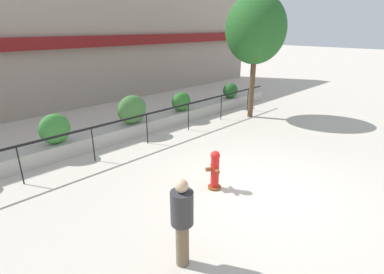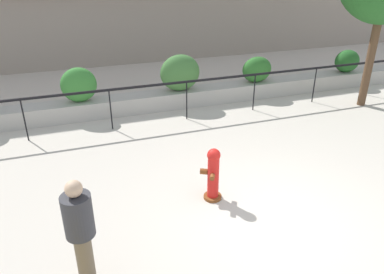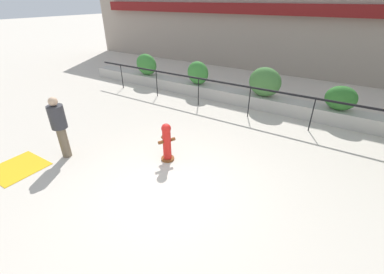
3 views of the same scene
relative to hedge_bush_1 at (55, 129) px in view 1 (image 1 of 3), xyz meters
name	(u,v)px [view 1 (image 1 of 3)]	position (x,y,z in m)	size (l,w,h in m)	color
ground_plane	(262,191)	(2.84, -6.00, -1.00)	(120.00, 120.00, 0.00)	beige
building_facade	(53,29)	(2.84, 5.98, 2.99)	(30.00, 1.36, 8.00)	gray
planter_wall_low	(130,130)	(2.84, 0.00, -0.75)	(18.00, 0.70, 0.50)	#B7B2A8
fence_railing_segment	(146,117)	(2.84, -1.10, 0.02)	(15.00, 0.05, 1.15)	black
hedge_bush_1	(55,129)	(0.00, 0.00, 0.00)	(1.00, 0.60, 0.99)	#387F33
hedge_bush_2	(132,110)	(3.00, 0.00, 0.06)	(1.24, 0.70, 1.12)	#427538
hedge_bush_3	(181,102)	(5.63, 0.00, -0.08)	(1.01, 0.61, 0.84)	#2D6B28
hedge_bush_4	(230,91)	(9.24, 0.00, -0.10)	(0.91, 0.70, 0.79)	#235B23
fire_hydrant	(215,170)	(2.06, -5.00, -0.44)	(0.49, 0.48, 1.08)	brown
street_tree	(256,29)	(8.44, -1.83, 2.96)	(2.86, 2.57, 5.48)	brown
pedestrian	(182,218)	(-0.43, -6.35, -0.01)	(0.55, 0.55, 1.73)	brown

